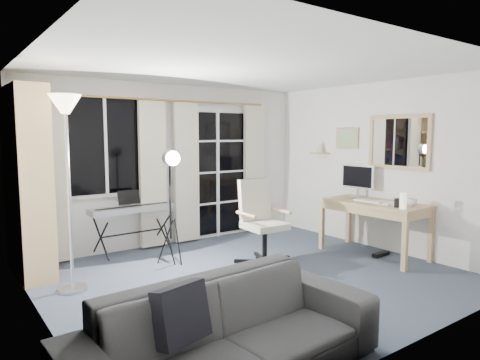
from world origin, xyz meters
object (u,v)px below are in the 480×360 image
bookshelf (24,188)px  monitor (358,178)px  sofa (230,317)px  studio_light (171,171)px  torchiere_lamp (66,134)px  office_chair (259,214)px  mug (412,201)px  desk (374,208)px  keyboard_piano (132,210)px

bookshelf → monitor: bookshelf is taller
sofa → studio_light: bearing=68.8°
torchiere_lamp → office_chair: (2.22, -0.39, -1.02)m
office_chair → mug: (1.59, -1.14, 0.17)m
studio_light → desk: size_ratio=1.06×
torchiere_lamp → monitor: bearing=-8.5°
bookshelf → desk: (4.01, -1.83, -0.39)m
desk → mug: size_ratio=11.59×
keyboard_piano → sofa: size_ratio=0.52×
keyboard_piano → studio_light: bearing=-74.7°
bookshelf → studio_light: bearing=-23.1°
bookshelf → keyboard_piano: bearing=3.5°
monitor → mug: size_ratio=4.40×
desk → keyboard_piano: bearing=141.9°
desk → monitor: monitor is taller
keyboard_piano → monitor: size_ratio=2.17×
desk → mug: 0.53m
keyboard_piano → sofa: bearing=-102.8°
desk → sofa: 3.55m
torchiere_lamp → mug: bearing=-21.9°
bookshelf → sofa: 3.27m
desk → monitor: (0.20, 0.45, 0.37)m
studio_light → mug: studio_light is taller
office_chair → desk: office_chair is taller
studio_light → sofa: 2.76m
torchiere_lamp → desk: (3.72, -1.03, -1.01)m
mug → office_chair: bearing=144.3°
bookshelf → mug: bookshelf is taller
office_chair → mug: office_chair is taller
office_chair → desk: 1.63m
keyboard_piano → mug: bearing=-43.4°
bookshelf → sofa: bookshelf is taller
monitor → mug: 0.98m
bookshelf → office_chair: 2.81m
torchiere_lamp → studio_light: torchiere_lamp is taller
bookshelf → mug: bearing=-30.8°
studio_light → office_chair: 1.24m
keyboard_piano → monitor: (2.88, -1.49, 0.39)m
studio_light → mug: (2.55, -1.70, -0.39)m
desk → mug: (0.10, -0.50, 0.15)m
monitor → desk: bearing=-115.8°
keyboard_piano → mug: 3.70m
office_chair → monitor: size_ratio=2.03×
mug → torchiere_lamp: bearing=158.1°
bookshelf → torchiere_lamp: size_ratio=1.07×
torchiere_lamp → mug: 4.20m
keyboard_piano → mug: (2.78, -2.44, 0.17)m
bookshelf → keyboard_piano: 1.39m
torchiere_lamp → keyboard_piano: bearing=41.1°
keyboard_piano → desk: keyboard_piano is taller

